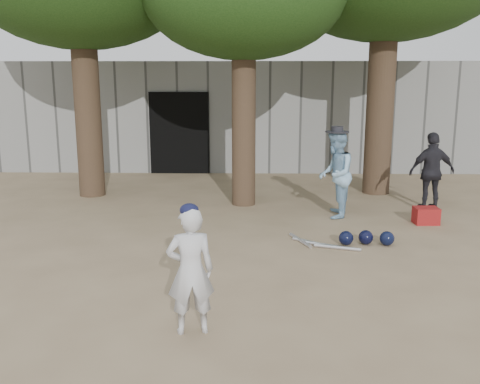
{
  "coord_description": "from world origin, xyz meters",
  "views": [
    {
      "loc": [
        0.78,
        -6.61,
        2.6
      ],
      "look_at": [
        0.6,
        1.0,
        0.95
      ],
      "focal_mm": 40.0,
      "sensor_mm": 36.0,
      "label": 1
    }
  ],
  "objects_px": {
    "spectator_blue": "(335,174)",
    "boy_player": "(191,271)",
    "spectator_dark": "(432,172)",
    "red_bag": "(426,216)"
  },
  "relations": [
    {
      "from": "boy_player",
      "to": "spectator_dark",
      "type": "relative_size",
      "value": 0.86
    },
    {
      "from": "spectator_blue",
      "to": "boy_player",
      "type": "bearing_deg",
      "value": -14.38
    },
    {
      "from": "spectator_dark",
      "to": "red_bag",
      "type": "bearing_deg",
      "value": 61.25
    },
    {
      "from": "boy_player",
      "to": "spectator_blue",
      "type": "bearing_deg",
      "value": -126.57
    },
    {
      "from": "spectator_blue",
      "to": "spectator_dark",
      "type": "bearing_deg",
      "value": 116.12
    },
    {
      "from": "boy_player",
      "to": "red_bag",
      "type": "bearing_deg",
      "value": -143.16
    },
    {
      "from": "boy_player",
      "to": "spectator_dark",
      "type": "bearing_deg",
      "value": -139.97
    },
    {
      "from": "boy_player",
      "to": "spectator_dark",
      "type": "distance_m",
      "value": 6.69
    },
    {
      "from": "boy_player",
      "to": "spectator_dark",
      "type": "height_order",
      "value": "spectator_dark"
    },
    {
      "from": "boy_player",
      "to": "spectator_blue",
      "type": "relative_size",
      "value": 0.82
    }
  ]
}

